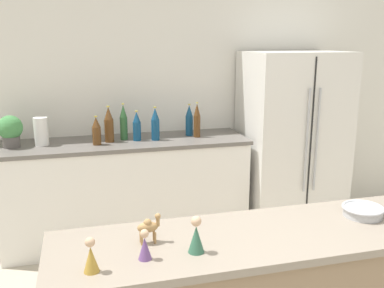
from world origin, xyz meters
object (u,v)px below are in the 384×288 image
(back_bottle_3, at_px, (189,120))
(fruit_bowl, at_px, (363,211))
(paper_towel_roll, at_px, (41,131))
(back_bottle_0, at_px, (155,124))
(wise_man_figurine_blue, at_px, (196,237))
(wise_man_figurine_crimson, at_px, (91,257))
(refrigerator, at_px, (292,141))
(back_bottle_5, at_px, (197,121))
(camel_figurine, at_px, (149,226))
(back_bottle_6, at_px, (124,122))
(wise_man_figurine_purple, at_px, (145,246))
(back_bottle_4, at_px, (109,125))
(back_bottle_2, at_px, (96,131))
(potted_plant, at_px, (10,130))
(back_bottle_1, at_px, (137,126))

(back_bottle_3, bearing_deg, fruit_bowl, -80.73)
(paper_towel_roll, xyz_separation_m, fruit_bowl, (1.65, -2.05, -0.07))
(back_bottle_0, height_order, wise_man_figurine_blue, back_bottle_0)
(paper_towel_roll, bearing_deg, wise_man_figurine_crimson, -81.55)
(paper_towel_roll, bearing_deg, refrigerator, -2.05)
(back_bottle_5, distance_m, camel_figurine, 2.17)
(back_bottle_6, bearing_deg, back_bottle_3, 1.48)
(back_bottle_3, xyz_separation_m, wise_man_figurine_purple, (-0.76, -2.24, -0.06))
(back_bottle_4, bearing_deg, paper_towel_roll, 177.39)
(back_bottle_2, bearing_deg, back_bottle_0, 5.03)
(potted_plant, height_order, back_bottle_2, potted_plant)
(back_bottle_1, relative_size, back_bottle_5, 0.83)
(potted_plant, relative_size, paper_towel_roll, 1.12)
(potted_plant, relative_size, wise_man_figurine_purple, 2.11)
(fruit_bowl, bearing_deg, refrigerator, 71.65)
(back_bottle_4, height_order, wise_man_figurine_crimson, back_bottle_4)
(back_bottle_6, relative_size, fruit_bowl, 1.61)
(potted_plant, bearing_deg, paper_towel_roll, 1.67)
(back_bottle_6, distance_m, fruit_bowl, 2.29)
(paper_towel_roll, height_order, back_bottle_2, back_bottle_2)
(potted_plant, distance_m, back_bottle_0, 1.21)
(camel_figurine, bearing_deg, back_bottle_1, 83.65)
(back_bottle_1, distance_m, fruit_bowl, 2.18)
(potted_plant, distance_m, back_bottle_5, 1.59)
(back_bottle_3, distance_m, wise_man_figurine_blue, 2.31)
(back_bottle_1, xyz_separation_m, back_bottle_2, (-0.35, -0.07, -0.01))
(back_bottle_2, xyz_separation_m, wise_man_figurine_crimson, (-0.12, -2.13, -0.03))
(back_bottle_0, relative_size, wise_man_figurine_purple, 2.35)
(refrigerator, bearing_deg, paper_towel_roll, 177.95)
(back_bottle_1, distance_m, back_bottle_4, 0.24)
(refrigerator, height_order, back_bottle_4, refrigerator)
(back_bottle_6, bearing_deg, fruit_bowl, -65.47)
(back_bottle_1, bearing_deg, back_bottle_6, 147.98)
(potted_plant, relative_size, back_bottle_0, 0.90)
(potted_plant, xyz_separation_m, wise_man_figurine_purple, (0.78, -2.19, -0.07))
(refrigerator, height_order, camel_figurine, refrigerator)
(back_bottle_2, relative_size, back_bottle_4, 0.78)
(back_bottle_4, bearing_deg, back_bottle_6, 23.70)
(refrigerator, height_order, wise_man_figurine_blue, refrigerator)
(potted_plant, relative_size, back_bottle_2, 1.08)
(fruit_bowl, distance_m, wise_man_figurine_crimson, 1.33)
(back_bottle_6, distance_m, wise_man_figurine_crimson, 2.30)
(back_bottle_5, height_order, wise_man_figurine_crimson, back_bottle_5)
(back_bottle_2, bearing_deg, camel_figurine, -86.28)
(back_bottle_1, relative_size, back_bottle_2, 1.08)
(back_bottle_5, height_order, camel_figurine, back_bottle_5)
(back_bottle_5, bearing_deg, back_bottle_1, 179.85)
(back_bottle_1, bearing_deg, camel_figurine, -96.35)
(back_bottle_2, xyz_separation_m, wise_man_figurine_blue, (0.30, -2.09, -0.03))
(back_bottle_1, xyz_separation_m, back_bottle_3, (0.50, 0.08, 0.01))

